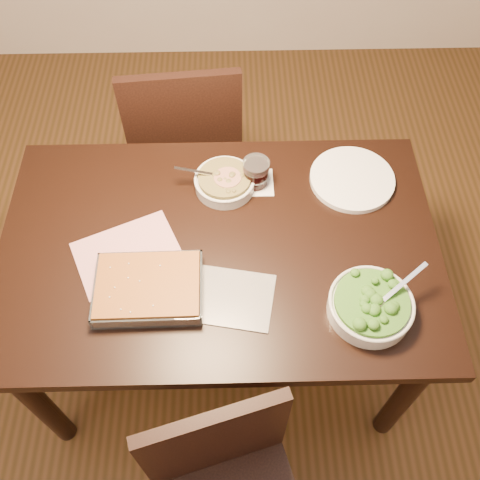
% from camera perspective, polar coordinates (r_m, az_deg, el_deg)
% --- Properties ---
extents(ground, '(4.00, 4.00, 0.00)m').
position_cam_1_polar(ground, '(2.36, -1.65, -10.67)').
color(ground, '#3F2B12').
rests_on(ground, ground).
extents(table, '(1.40, 0.90, 0.75)m').
position_cam_1_polar(table, '(1.78, -2.15, -2.21)').
color(table, black).
rests_on(table, ground).
extents(magazine_a, '(0.38, 0.34, 0.01)m').
position_cam_1_polar(magazine_a, '(1.71, -11.86, -1.48)').
color(magazine_a, '#B73454').
rests_on(magazine_a, table).
extents(magazine_b, '(0.30, 0.24, 0.00)m').
position_cam_1_polar(magazine_b, '(1.60, -1.38, -6.10)').
color(magazine_b, '#24262C').
rests_on(magazine_b, table).
extents(coaster, '(0.12, 0.12, 0.00)m').
position_cam_1_polar(coaster, '(1.85, 1.66, 6.13)').
color(coaster, white).
rests_on(coaster, table).
extents(stew_bowl, '(0.23, 0.21, 0.08)m').
position_cam_1_polar(stew_bowl, '(1.82, -1.65, 6.27)').
color(stew_bowl, silver).
rests_on(stew_bowl, table).
extents(broccoli_bowl, '(0.26, 0.25, 0.09)m').
position_cam_1_polar(broccoli_bowl, '(1.59, 13.76, -6.80)').
color(broccoli_bowl, silver).
rests_on(broccoli_bowl, table).
extents(baking_dish, '(0.32, 0.24, 0.06)m').
position_cam_1_polar(baking_dish, '(1.60, -9.72, -5.09)').
color(baking_dish, silver).
rests_on(baking_dish, table).
extents(wine_tumbler, '(0.09, 0.09, 0.10)m').
position_cam_1_polar(wine_tumbler, '(1.81, 1.70, 7.24)').
color(wine_tumbler, black).
rests_on(wine_tumbler, coaster).
extents(dinner_plate, '(0.29, 0.29, 0.02)m').
position_cam_1_polar(dinner_plate, '(1.89, 11.86, 6.39)').
color(dinner_plate, white).
rests_on(dinner_plate, table).
extents(chair_far, '(0.49, 0.49, 0.95)m').
position_cam_1_polar(chair_far, '(2.31, -5.81, 10.77)').
color(chair_far, black).
rests_on(chair_far, ground).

